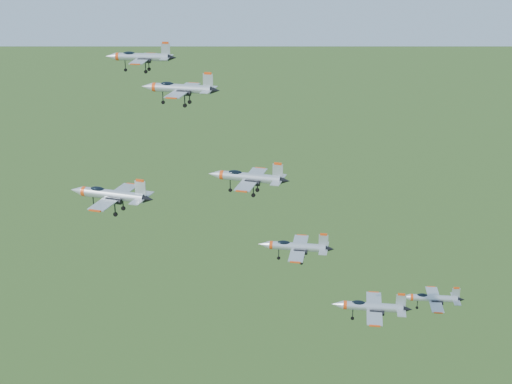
% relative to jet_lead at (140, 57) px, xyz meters
% --- Properties ---
extents(jet_lead, '(12.64, 10.65, 3.40)m').
position_rel_jet_lead_xyz_m(jet_lead, '(0.00, 0.00, 0.00)').
color(jet_lead, '#ABB2B8').
extents(jet_left_high, '(13.26, 11.00, 3.54)m').
position_rel_jet_lead_xyz_m(jet_left_high, '(11.60, -9.22, -2.77)').
color(jet_left_high, '#ABB2B8').
extents(jet_right_high, '(12.66, 10.41, 3.39)m').
position_rel_jet_lead_xyz_m(jet_right_high, '(11.16, -31.69, -12.75)').
color(jet_right_high, '#ABB2B8').
extents(jet_left_low, '(13.66, 11.29, 3.65)m').
position_rel_jet_lead_xyz_m(jet_left_low, '(23.27, -9.70, -16.30)').
color(jet_left_low, '#ABB2B8').
extents(jet_right_low, '(10.67, 8.94, 2.86)m').
position_rel_jet_lead_xyz_m(jet_right_low, '(35.43, -24.22, -20.25)').
color(jet_right_low, '#ABB2B8').
extents(jet_trail, '(11.70, 9.83, 3.14)m').
position_rel_jet_lead_xyz_m(jet_trail, '(45.73, -19.52, -30.45)').
color(jet_trail, '#ABB2B8').
extents(jet_extra, '(10.39, 8.78, 2.80)m').
position_rel_jet_lead_xyz_m(jet_extra, '(53.34, -3.53, -36.18)').
color(jet_extra, '#ABB2B8').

